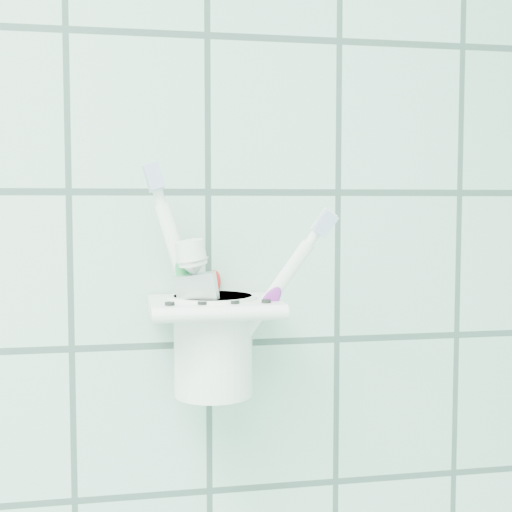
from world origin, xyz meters
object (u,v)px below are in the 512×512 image
(toothbrush_orange, at_px, (207,280))
(toothpaste_tube, at_px, (213,303))
(toothbrush_pink, at_px, (218,271))
(toothbrush_blue, at_px, (199,280))
(holder_bracket, at_px, (214,308))
(cup, at_px, (213,341))

(toothbrush_orange, distance_m, toothpaste_tube, 0.02)
(toothbrush_pink, distance_m, toothbrush_blue, 0.02)
(toothbrush_pink, bearing_deg, holder_bracket, 111.98)
(cup, height_order, toothbrush_pink, toothbrush_pink)
(toothbrush_blue, xyz_separation_m, toothpaste_tube, (0.01, -0.02, -0.02))
(toothbrush_blue, distance_m, toothpaste_tube, 0.03)
(toothbrush_blue, bearing_deg, cup, -0.16)
(holder_bracket, distance_m, toothbrush_blue, 0.03)
(toothbrush_pink, relative_size, toothbrush_blue, 1.12)
(cup, xyz_separation_m, toothbrush_blue, (-0.01, -0.00, 0.06))
(toothbrush_pink, height_order, toothbrush_blue, toothbrush_pink)
(holder_bracket, relative_size, toothbrush_pink, 0.55)
(toothbrush_pink, relative_size, toothbrush_orange, 1.13)
(toothbrush_pink, bearing_deg, cup, 104.59)
(cup, height_order, toothbrush_blue, toothbrush_blue)
(holder_bracket, xyz_separation_m, cup, (-0.00, 0.00, -0.03))
(cup, relative_size, toothpaste_tube, 0.65)
(toothbrush_orange, bearing_deg, toothbrush_blue, 131.36)
(cup, xyz_separation_m, toothbrush_orange, (-0.01, -0.01, 0.06))
(cup, distance_m, toothbrush_pink, 0.07)
(toothpaste_tube, bearing_deg, cup, 102.90)
(holder_bracket, distance_m, cup, 0.03)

